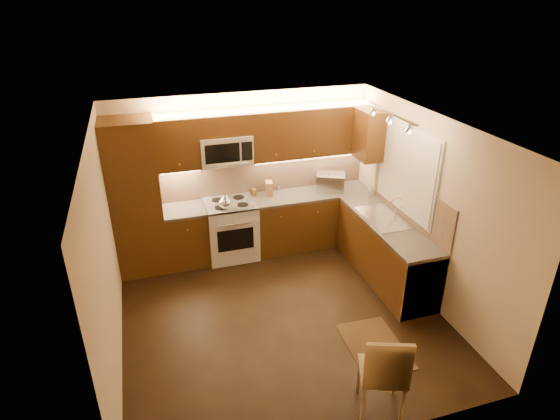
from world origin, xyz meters
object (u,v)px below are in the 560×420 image
object	(u,v)px
knife_block	(269,188)
dining_chair	(383,370)
sink	(384,213)
microwave	(225,149)
stove	(231,229)
toaster_oven	(331,182)
kettle	(225,201)
soap_bottle	(371,190)

from	to	relation	value
knife_block	dining_chair	world-z (taller)	knife_block
sink	dining_chair	bearing A→B (deg)	-117.94
microwave	sink	size ratio (longest dim) A/B	0.88
stove	dining_chair	bearing A→B (deg)	-76.56
dining_chair	knife_block	bearing A→B (deg)	112.26
toaster_oven	stove	bearing A→B (deg)	-153.08
sink	kettle	distance (m)	2.31
kettle	dining_chair	world-z (taller)	kettle
stove	toaster_oven	world-z (taller)	toaster_oven
toaster_oven	knife_block	distance (m)	1.01
soap_bottle	dining_chair	size ratio (longest dim) A/B	0.17
kettle	soap_bottle	bearing A→B (deg)	-5.54
toaster_oven	knife_block	world-z (taller)	toaster_oven
stove	dining_chair	size ratio (longest dim) A/B	0.92
stove	toaster_oven	distance (m)	1.77
microwave	kettle	bearing A→B (deg)	-108.82
sink	knife_block	bearing A→B (deg)	136.33
kettle	dining_chair	size ratio (longest dim) A/B	0.23
stove	soap_bottle	distance (m)	2.28
sink	toaster_oven	distance (m)	1.23
microwave	knife_block	bearing A→B (deg)	1.38
stove	microwave	bearing A→B (deg)	90.00
microwave	dining_chair	size ratio (longest dim) A/B	0.76
dining_chair	kettle	bearing A→B (deg)	125.86
sink	toaster_oven	world-z (taller)	toaster_oven
stove	knife_block	size ratio (longest dim) A/B	4.13
sink	knife_block	distance (m)	1.85
soap_bottle	kettle	bearing A→B (deg)	-177.40
soap_bottle	dining_chair	world-z (taller)	soap_bottle
sink	knife_block	size ratio (longest dim) A/B	3.86
microwave	kettle	xyz separation A→B (m)	(-0.11, -0.31, -0.69)
sink	soap_bottle	world-z (taller)	soap_bottle
sink	knife_block	xyz separation A→B (m)	(-1.34, 1.28, 0.04)
sink	microwave	bearing A→B (deg)	147.79
kettle	microwave	bearing A→B (deg)	69.58
kettle	soap_bottle	world-z (taller)	kettle
sink	toaster_oven	xyz separation A→B (m)	(-0.33, 1.19, 0.06)
microwave	toaster_oven	size ratio (longest dim) A/B	1.70
kettle	sink	bearing A→B (deg)	-25.84
microwave	kettle	world-z (taller)	microwave
microwave	toaster_oven	bearing A→B (deg)	-2.47
knife_block	toaster_oven	bearing A→B (deg)	4.39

